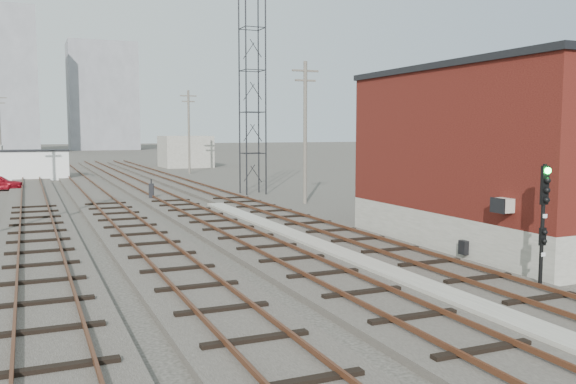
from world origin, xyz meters
TOP-DOWN VIEW (x-y plane):
  - ground at (0.00, 60.00)m, footprint 320.00×320.00m
  - track_right at (2.50, 39.00)m, footprint 3.20×90.00m
  - track_mid_right at (-1.50, 39.00)m, footprint 3.20×90.00m
  - track_mid_left at (-5.50, 39.00)m, footprint 3.20×90.00m
  - track_left at (-9.50, 39.00)m, footprint 3.20×90.00m
  - platform_curb at (0.50, 14.00)m, footprint 0.90×28.00m
  - brick_building at (7.50, 12.00)m, footprint 6.54×12.20m
  - lattice_tower at (5.50, 35.00)m, footprint 1.60×1.60m
  - utility_pole_left_c at (-12.50, 70.00)m, footprint 1.80×0.24m
  - utility_pole_right_a at (6.50, 28.00)m, footprint 1.80×0.24m
  - utility_pole_right_b at (6.50, 58.00)m, footprint 1.80×0.24m
  - apartment_right at (8.00, 150.00)m, footprint 16.00×12.00m
  - shed_right at (9.00, 70.00)m, footprint 6.00×6.00m
  - signal_mast at (3.70, 5.74)m, footprint 0.40×0.40m
  - switch_stand at (-2.27, 33.38)m, footprint 0.39×0.39m
  - site_trailer at (-9.39, 55.25)m, footprint 6.85×3.08m

SIDE VIEW (x-z plane):
  - ground at x=0.00m, z-range 0.00..0.00m
  - track_right at x=2.50m, z-range -0.09..0.30m
  - track_mid_right at x=-1.50m, z-range -0.09..0.30m
  - track_mid_left at x=-5.50m, z-range -0.09..0.30m
  - track_left at x=-9.50m, z-range -0.09..0.30m
  - platform_curb at x=0.50m, z-range 0.00..0.26m
  - switch_stand at x=-2.27m, z-range -0.04..1.32m
  - site_trailer at x=-9.39m, z-range 0.01..2.87m
  - shed_right at x=9.00m, z-range 0.00..4.00m
  - signal_mast at x=3.70m, z-range 0.28..3.99m
  - brick_building at x=7.50m, z-range 0.02..7.24m
  - utility_pole_left_c at x=-12.50m, z-range 0.30..9.30m
  - utility_pole_right_a at x=6.50m, z-range 0.30..9.30m
  - utility_pole_right_b at x=6.50m, z-range 0.30..9.30m
  - lattice_tower at x=5.50m, z-range 0.00..15.00m
  - apartment_right at x=8.00m, z-range 0.00..26.00m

